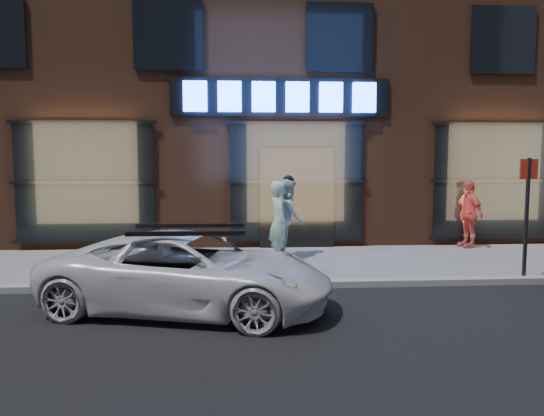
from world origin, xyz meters
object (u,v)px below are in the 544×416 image
at_px(passerby, 468,214).
at_px(white_suv, 189,272).
at_px(man_bowtie, 279,221).
at_px(sign_post, 527,208).
at_px(man_cap, 288,218).

xyz_separation_m(passerby, white_suv, (-6.32, -4.88, -0.25)).
relative_size(man_bowtie, sign_post, 0.77).
bearing_deg(passerby, man_cap, -93.57).
distance_m(man_bowtie, sign_post, 4.72).
xyz_separation_m(man_bowtie, passerby, (4.73, 1.38, -0.03)).
bearing_deg(sign_post, man_bowtie, 142.94).
xyz_separation_m(white_suv, sign_post, (5.75, 1.32, 0.75)).
height_order(man_cap, white_suv, man_cap).
xyz_separation_m(man_bowtie, man_cap, (0.25, 0.49, 0.01)).
height_order(man_bowtie, passerby, man_bowtie).
bearing_deg(white_suv, man_bowtie, -9.49).
bearing_deg(man_cap, passerby, -78.67).
distance_m(man_bowtie, man_cap, 0.55).
relative_size(man_bowtie, passerby, 1.04).
height_order(passerby, white_suv, passerby).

